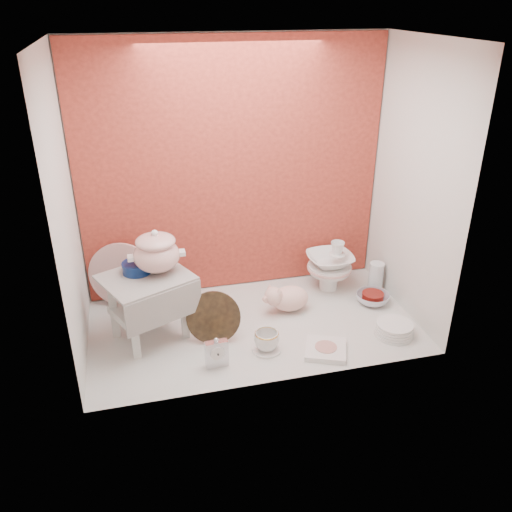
{
  "coord_description": "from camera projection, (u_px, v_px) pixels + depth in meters",
  "views": [
    {
      "loc": [
        -0.6,
        -2.44,
        1.67
      ],
      "look_at": [
        0.02,
        0.02,
        0.42
      ],
      "focal_mm": 37.35,
      "sensor_mm": 36.0,
      "label": 1
    }
  ],
  "objects": [
    {
      "name": "blue_white_vase",
      "position": [
        152.0,
        291.0,
        3.08
      ],
      "size": [
        0.3,
        0.3,
        0.26
      ],
      "primitive_type": "imported",
      "rotation": [
        0.0,
        0.0,
        0.25
      ],
      "color": "white",
      "rests_on": "ground"
    },
    {
      "name": "gold_rim_teacup",
      "position": [
        267.0,
        340.0,
        2.75
      ],
      "size": [
        0.14,
        0.14,
        0.1
      ],
      "primitive_type": "imported",
      "rotation": [
        0.0,
        0.0,
        0.12
      ],
      "color": "white",
      "rests_on": "teacup_saucer"
    },
    {
      "name": "porcelain_tower",
      "position": [
        330.0,
        266.0,
        3.3
      ],
      "size": [
        0.32,
        0.32,
        0.32
      ],
      "primitive_type": null,
      "rotation": [
        0.0,
        0.0,
        0.16
      ],
      "color": "white",
      "rests_on": "ground"
    },
    {
      "name": "lacquer_tray",
      "position": [
        213.0,
        318.0,
        2.8
      ],
      "size": [
        0.3,
        0.13,
        0.28
      ],
      "primitive_type": null,
      "rotation": [
        0.0,
        0.0,
        -0.15
      ],
      "color": "black",
      "rests_on": "ground"
    },
    {
      "name": "cobalt_bowl",
      "position": [
        137.0,
        267.0,
        2.77
      ],
      "size": [
        0.17,
        0.17,
        0.06
      ],
      "primitive_type": "cylinder",
      "rotation": [
        0.0,
        0.0,
        -0.15
      ],
      "color": "#0A1E4F",
      "rests_on": "step_stool"
    },
    {
      "name": "niche_shell",
      "position": [
        245.0,
        154.0,
        2.74
      ],
      "size": [
        1.86,
        1.03,
        1.53
      ],
      "color": "#BF412F",
      "rests_on": "ground"
    },
    {
      "name": "ground",
      "position": [
        253.0,
        325.0,
        3.0
      ],
      "size": [
        1.8,
        1.8,
        0.0
      ],
      "primitive_type": "plane",
      "color": "silver",
      "rests_on": "ground"
    },
    {
      "name": "floral_platter",
      "position": [
        122.0,
        275.0,
        3.11
      ],
      "size": [
        0.4,
        0.16,
        0.4
      ],
      "primitive_type": null,
      "rotation": [
        0.0,
        0.0,
        -0.28
      ],
      "color": "white",
      "rests_on": "ground"
    },
    {
      "name": "plush_pig",
      "position": [
        290.0,
        298.0,
        3.1
      ],
      "size": [
        0.32,
        0.26,
        0.17
      ],
      "primitive_type": "ellipsoid",
      "rotation": [
        0.0,
        0.0,
        -0.25
      ],
      "color": "beige",
      "rests_on": "ground"
    },
    {
      "name": "crystal_bowl",
      "position": [
        373.0,
        298.0,
        3.19
      ],
      "size": [
        0.21,
        0.21,
        0.06
      ],
      "primitive_type": "imported",
      "rotation": [
        0.0,
        0.0,
        0.05
      ],
      "color": "silver",
      "rests_on": "ground"
    },
    {
      "name": "step_stool",
      "position": [
        149.0,
        307.0,
        2.82
      ],
      "size": [
        0.54,
        0.51,
        0.37
      ],
      "primitive_type": null,
      "rotation": [
        0.0,
        0.0,
        0.43
      ],
      "color": "silver",
      "rests_on": "ground"
    },
    {
      "name": "lattice_dish",
      "position": [
        326.0,
        349.0,
        2.76
      ],
      "size": [
        0.27,
        0.27,
        0.03
      ],
      "primitive_type": "cube",
      "rotation": [
        0.0,
        0.0,
        -0.4
      ],
      "color": "white",
      "rests_on": "ground"
    },
    {
      "name": "mantel_clock",
      "position": [
        217.0,
        352.0,
        2.63
      ],
      "size": [
        0.12,
        0.05,
        0.17
      ],
      "primitive_type": "cube",
      "rotation": [
        0.0,
        0.0,
        0.07
      ],
      "color": "silver",
      "rests_on": "ground"
    },
    {
      "name": "dinner_plate_stack",
      "position": [
        394.0,
        329.0,
        2.89
      ],
      "size": [
        0.27,
        0.27,
        0.07
      ],
      "primitive_type": "cylinder",
      "rotation": [
        0.0,
        0.0,
        0.34
      ],
      "color": "white",
      "rests_on": "ground"
    },
    {
      "name": "soup_tureen",
      "position": [
        156.0,
        251.0,
        2.73
      ],
      "size": [
        0.37,
        0.37,
        0.24
      ],
      "primitive_type": null,
      "rotation": [
        0.0,
        0.0,
        0.43
      ],
      "color": "white",
      "rests_on": "step_stool"
    },
    {
      "name": "clear_glass_vase",
      "position": [
        376.0,
        276.0,
        3.32
      ],
      "size": [
        0.12,
        0.12,
        0.18
      ],
      "primitive_type": "cylinder",
      "rotation": [
        0.0,
        0.0,
        -0.41
      ],
      "color": "silver",
      "rests_on": "ground"
    },
    {
      "name": "teacup_saucer",
      "position": [
        267.0,
        349.0,
        2.78
      ],
      "size": [
        0.18,
        0.18,
        0.01
      ],
      "primitive_type": "cylinder",
      "rotation": [
        0.0,
        0.0,
        -0.21
      ],
      "color": "white",
      "rests_on": "ground"
    }
  ]
}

